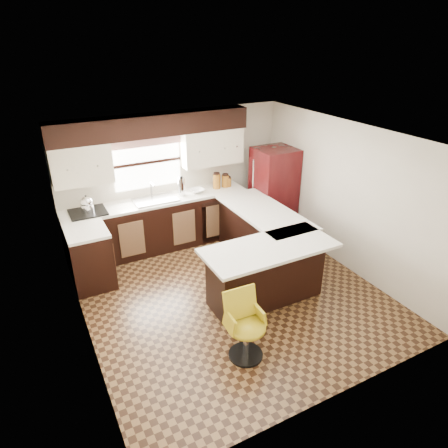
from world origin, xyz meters
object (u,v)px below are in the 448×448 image
peninsula_long (260,238)px  refrigerator (273,192)px  bar_chair (247,328)px  peninsula_return (266,273)px

peninsula_long → refrigerator: refrigerator is taller
bar_chair → peninsula_return: bearing=48.4°
bar_chair → peninsula_long: bearing=55.8°
peninsula_long → peninsula_return: size_ratio=1.18×
peninsula_return → peninsula_long: bearing=61.7°
peninsula_return → refrigerator: size_ratio=0.98×
peninsula_return → refrigerator: 2.31m
refrigerator → bar_chair: (-2.18, -2.71, -0.41)m
refrigerator → bar_chair: refrigerator is taller
refrigerator → bar_chair: 3.50m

